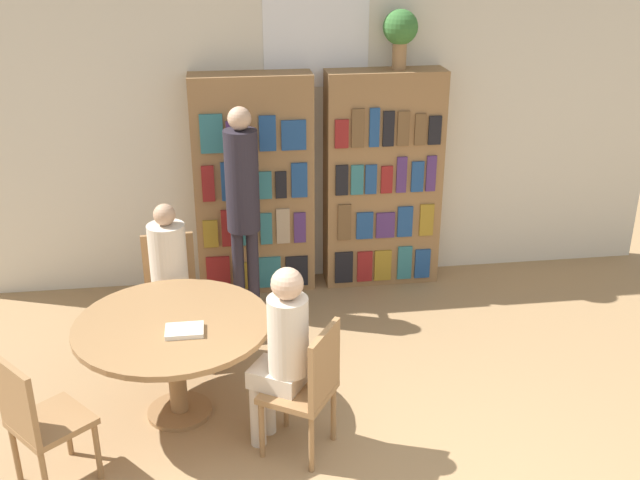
# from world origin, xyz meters

# --- Properties ---
(wall_back) EXTENTS (6.40, 0.07, 3.00)m
(wall_back) POSITION_xyz_m (0.00, 3.64, 1.51)
(wall_back) COLOR beige
(wall_back) RESTS_ON ground_plane
(bookshelf_left) EXTENTS (1.04, 0.34, 1.96)m
(bookshelf_left) POSITION_xyz_m (-0.58, 3.45, 0.97)
(bookshelf_left) COLOR olive
(bookshelf_left) RESTS_ON ground_plane
(bookshelf_right) EXTENTS (1.04, 0.34, 1.96)m
(bookshelf_right) POSITION_xyz_m (0.58, 3.45, 0.98)
(bookshelf_right) COLOR olive
(bookshelf_right) RESTS_ON ground_plane
(flower_vase) EXTENTS (0.29, 0.29, 0.50)m
(flower_vase) POSITION_xyz_m (0.69, 3.45, 2.28)
(flower_vase) COLOR #997047
(flower_vase) RESTS_ON bookshelf_right
(reading_table) EXTENTS (1.29, 1.29, 0.71)m
(reading_table) POSITION_xyz_m (-1.23, 1.55, 0.61)
(reading_table) COLOR olive
(reading_table) RESTS_ON ground_plane
(chair_near_camera) EXTENTS (0.56, 0.56, 0.89)m
(chair_near_camera) POSITION_xyz_m (-1.98, 0.92, 0.50)
(chair_near_camera) COLOR olive
(chair_near_camera) RESTS_ON ground_plane
(chair_left_side) EXTENTS (0.43, 0.43, 0.89)m
(chair_left_side) POSITION_xyz_m (-1.30, 2.53, 0.50)
(chair_left_side) COLOR olive
(chair_left_side) RESTS_ON ground_plane
(chair_far_side) EXTENTS (0.55, 0.55, 0.89)m
(chair_far_side) POSITION_xyz_m (-0.40, 1.03, 0.50)
(chair_far_side) COLOR olive
(chair_far_side) RESTS_ON ground_plane
(seated_reader_left) EXTENTS (0.30, 0.39, 1.23)m
(seated_reader_left) POSITION_xyz_m (-1.28, 2.35, 0.70)
(seated_reader_left) COLOR beige
(seated_reader_left) RESTS_ON ground_plane
(seated_reader_right) EXTENTS (0.40, 0.38, 1.26)m
(seated_reader_right) POSITION_xyz_m (-0.55, 1.13, 0.71)
(seated_reader_right) COLOR beige
(seated_reader_right) RESTS_ON ground_plane
(librarian_standing) EXTENTS (0.27, 0.54, 1.80)m
(librarian_standing) POSITION_xyz_m (-0.69, 2.95, 1.09)
(librarian_standing) COLOR #28232D
(librarian_standing) RESTS_ON ground_plane
(open_book_on_table) EXTENTS (0.24, 0.18, 0.03)m
(open_book_on_table) POSITION_xyz_m (-1.14, 1.40, 0.73)
(open_book_on_table) COLOR silver
(open_book_on_table) RESTS_ON reading_table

